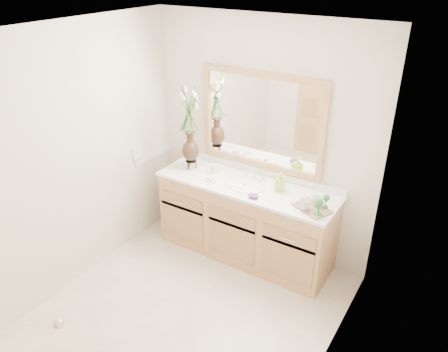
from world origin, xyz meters
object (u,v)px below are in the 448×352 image
Objects in this scene: flower_vase at (189,117)px; tumbler at (214,169)px; soap_bottle at (280,182)px; tray at (312,208)px.

tumbler is (0.27, 0.04, -0.52)m from flower_vase.
flower_vase is 8.87× the size of tumbler.
tray is at bearing -38.68° from soap_bottle.
soap_bottle is at bearing 1.44° from tumbler.
soap_bottle is (0.74, 0.02, 0.04)m from tumbler.
flower_vase is 2.68× the size of tray.
soap_bottle is 0.54× the size of tray.
soap_bottle is (1.01, 0.05, -0.48)m from flower_vase.
soap_bottle reaches higher than tray.
tumbler is 1.14m from tray.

